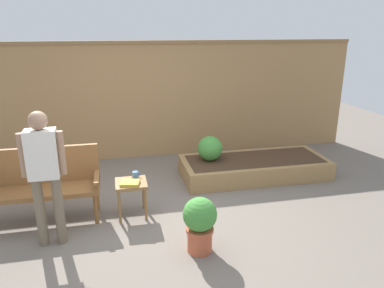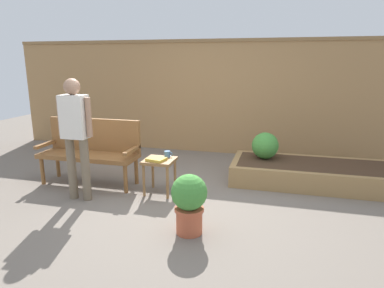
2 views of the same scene
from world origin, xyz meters
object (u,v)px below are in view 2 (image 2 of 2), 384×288
object	(u,v)px
garden_bench	(91,146)
side_table	(160,165)
potted_boxwood	(189,200)
person_by_bench	(75,129)
book_on_table	(156,159)
shrub_near_bench	(265,146)
cup_on_table	(167,154)

from	to	relation	value
garden_bench	side_table	world-z (taller)	garden_bench
potted_boxwood	person_by_bench	size ratio (longest dim) A/B	0.41
potted_boxwood	book_on_table	bearing A→B (deg)	127.57
garden_bench	book_on_table	xyz separation A→B (m)	(1.10, -0.23, -0.05)
shrub_near_bench	person_by_bench	xyz separation A→B (m)	(-2.27, -1.50, 0.43)
cup_on_table	potted_boxwood	size ratio (longest dim) A/B	0.18
potted_boxwood	person_by_bench	bearing A→B (deg)	162.37
side_table	potted_boxwood	world-z (taller)	potted_boxwood
garden_bench	cup_on_table	world-z (taller)	garden_bench
side_table	person_by_bench	xyz separation A→B (m)	(-0.94, -0.46, 0.54)
garden_bench	shrub_near_bench	size ratio (longest dim) A/B	3.55
garden_bench	cup_on_table	size ratio (longest dim) A/B	12.16
book_on_table	person_by_bench	size ratio (longest dim) A/B	0.15
garden_bench	potted_boxwood	bearing A→B (deg)	-32.38
book_on_table	potted_boxwood	size ratio (longest dim) A/B	0.36
side_table	potted_boxwood	distance (m)	1.19
garden_bench	person_by_bench	distance (m)	0.76
cup_on_table	potted_boxwood	world-z (taller)	potted_boxwood
book_on_table	potted_boxwood	bearing A→B (deg)	-39.21
side_table	shrub_near_bench	xyz separation A→B (m)	(1.34, 1.04, 0.11)
potted_boxwood	shrub_near_bench	size ratio (longest dim) A/B	1.58
side_table	book_on_table	size ratio (longest dim) A/B	2.09
garden_bench	cup_on_table	xyz separation A→B (m)	(1.18, -0.03, -0.02)
side_table	cup_on_table	xyz separation A→B (m)	(0.07, 0.14, 0.12)
cup_on_table	shrub_near_bench	xyz separation A→B (m)	(1.27, 0.90, -0.02)
garden_bench	potted_boxwood	xyz separation A→B (m)	(1.80, -1.14, -0.18)
shrub_near_bench	cup_on_table	bearing A→B (deg)	-144.61
cup_on_table	shrub_near_bench	size ratio (longest dim) A/B	0.29
book_on_table	person_by_bench	distance (m)	1.09
person_by_bench	shrub_near_bench	bearing A→B (deg)	33.44
book_on_table	shrub_near_bench	size ratio (longest dim) A/B	0.57
book_on_table	cup_on_table	bearing A→B (deg)	81.21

